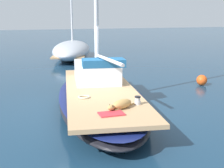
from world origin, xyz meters
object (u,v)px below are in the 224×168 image
dog_tan (121,104)px  deck_towel (111,114)px  moored_boat_far_astern (72,50)px  coiled_rope (84,97)px  mooring_buoy (202,80)px  sailboat_main (100,99)px  deck_winch (138,101)px

dog_tan → deck_towel: size_ratio=1.61×
deck_towel → moored_boat_far_astern: (2.39, 13.87, -0.06)m
coiled_rope → mooring_buoy: size_ratio=0.74×
coiled_rope → mooring_buoy: 6.26m
sailboat_main → mooring_buoy: sailboat_main is taller
mooring_buoy → deck_winch: bearing=-143.1°
coiled_rope → mooring_buoy: (5.75, 2.43, -0.46)m
sailboat_main → mooring_buoy: bearing=17.5°
dog_tan → coiled_rope: bearing=114.2°
sailboat_main → moored_boat_far_astern: bearing=80.9°
deck_winch → dog_tan: bearing=-161.4°
coiled_rope → moored_boat_far_astern: bearing=78.1°
coiled_rope → mooring_buoy: bearing=22.9°
sailboat_main → moored_boat_far_astern: size_ratio=0.97×
dog_tan → deck_winch: bearing=18.6°
coiled_rope → deck_towel: bearing=-82.8°
dog_tan → deck_towel: 0.49m
moored_boat_far_astern → deck_towel: bearing=-99.8°
deck_towel → moored_boat_far_astern: moored_boat_far_astern is taller
deck_towel → mooring_buoy: bearing=35.7°
deck_winch → deck_towel: deck_winch is taller
sailboat_main → deck_winch: (0.33, -1.93, 0.42)m
mooring_buoy → moored_boat_far_astern: bearing=107.7°
deck_winch → deck_towel: size_ratio=0.38×
sailboat_main → coiled_rope: (-0.76, -0.86, 0.35)m
sailboat_main → mooring_buoy: 5.24m
sailboat_main → deck_towel: 2.51m
dog_tan → coiled_rope: size_ratio=2.78×
moored_boat_far_astern → mooring_buoy: size_ratio=17.86×
deck_towel → dog_tan: bearing=40.8°
moored_boat_far_astern → mooring_buoy: (3.16, -9.88, -0.39)m
dog_tan → deck_winch: 0.55m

